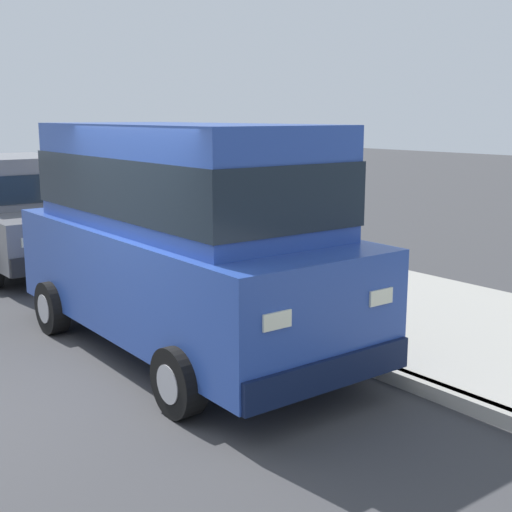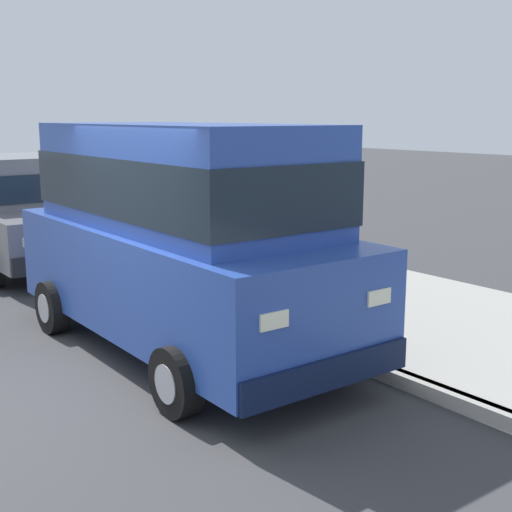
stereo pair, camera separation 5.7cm
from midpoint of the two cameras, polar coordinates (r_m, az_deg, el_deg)
name	(u,v)px [view 2 (the right image)]	position (r m, az deg, el deg)	size (l,w,h in m)	color
ground_plane	(14,409)	(6.72, -19.23, -11.92)	(80.00, 80.00, 0.00)	#38383A
curb	(285,334)	(8.16, 2.62, -6.51)	(0.16, 64.00, 0.14)	gray
sidewalk	(388,309)	(9.38, 11.08, -4.31)	(3.60, 64.00, 0.14)	#99968E
car_blue_van	(181,228)	(7.56, -6.05, 2.32)	(2.19, 4.93, 2.52)	#28479E
car_grey_sedan	(15,210)	(12.75, -19.24, 3.63)	(2.06, 4.61, 1.92)	slate
dog_grey	(334,261)	(10.52, 6.63, -0.43)	(0.76, 0.22, 0.49)	#999691
fire_hydrant	(352,307)	(7.89, 8.17, -4.18)	(0.34, 0.24, 0.72)	gold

